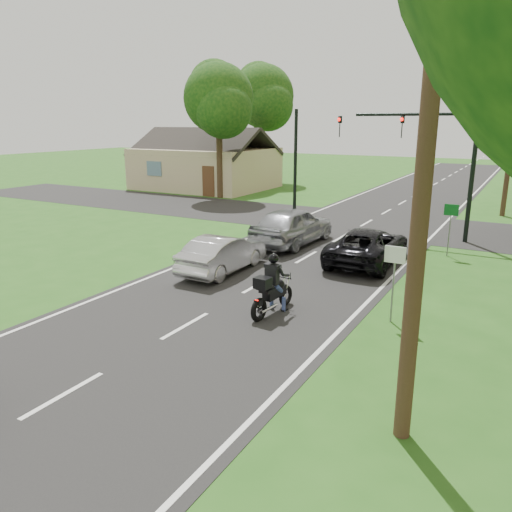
# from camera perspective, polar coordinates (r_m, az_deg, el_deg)

# --- Properties ---
(ground) EXTENTS (140.00, 140.00, 0.00)m
(ground) POSITION_cam_1_polar(r_m,az_deg,el_deg) (13.59, -8.07, -7.94)
(ground) COLOR #255417
(ground) RESTS_ON ground
(road) EXTENTS (8.00, 100.00, 0.01)m
(road) POSITION_cam_1_polar(r_m,az_deg,el_deg) (21.95, 7.87, 1.06)
(road) COLOR black
(road) RESTS_ON ground
(cross_road) EXTENTS (60.00, 7.00, 0.01)m
(cross_road) POSITION_cam_1_polar(r_m,az_deg,el_deg) (27.50, 12.50, 3.69)
(cross_road) COLOR black
(cross_road) RESTS_ON ground
(motorcycle_rider) EXTENTS (0.61, 2.06, 1.77)m
(motorcycle_rider) POSITION_cam_1_polar(r_m,az_deg,el_deg) (14.06, 1.80, -3.94)
(motorcycle_rider) COLOR black
(motorcycle_rider) RESTS_ON ground
(dark_suv) EXTENTS (2.33, 4.91, 1.36)m
(dark_suv) POSITION_cam_1_polar(r_m,az_deg,el_deg) (19.57, 12.67, 1.16)
(dark_suv) COLOR black
(dark_suv) RESTS_ON road
(silver_sedan) EXTENTS (1.44, 4.08, 1.34)m
(silver_sedan) POSITION_cam_1_polar(r_m,az_deg,el_deg) (18.01, -3.79, 0.28)
(silver_sedan) COLOR silver
(silver_sedan) RESTS_ON road
(silver_suv) EXTENTS (2.27, 5.07, 1.69)m
(silver_suv) POSITION_cam_1_polar(r_m,az_deg,el_deg) (22.07, 4.17, 3.51)
(silver_suv) COLOR #929599
(silver_suv) RESTS_ON road
(traffic_signal) EXTENTS (6.38, 0.44, 6.00)m
(traffic_signal) POSITION_cam_1_polar(r_m,az_deg,el_deg) (24.28, 19.32, 11.58)
(traffic_signal) COLOR black
(traffic_signal) RESTS_ON ground
(signal_pole_far) EXTENTS (0.20, 0.20, 6.00)m
(signal_pole_far) POSITION_cam_1_polar(r_m,az_deg,el_deg) (30.79, 4.52, 10.82)
(signal_pole_far) COLOR black
(signal_pole_far) RESTS_ON ground
(utility_pole_near) EXTENTS (1.60, 0.28, 10.00)m
(utility_pole_near) POSITION_cam_1_polar(r_m,az_deg,el_deg) (8.01, 18.98, 12.88)
(utility_pole_near) COLOR #4C3122
(utility_pole_near) RESTS_ON ground
(sign_white) EXTENTS (0.55, 0.07, 2.12)m
(sign_white) POSITION_cam_1_polar(r_m,az_deg,el_deg) (13.70, 15.54, -1.07)
(sign_white) COLOR slate
(sign_white) RESTS_ON ground
(sign_green) EXTENTS (0.55, 0.07, 2.12)m
(sign_green) POSITION_cam_1_polar(r_m,az_deg,el_deg) (21.35, 21.36, 4.13)
(sign_green) COLOR slate
(sign_green) RESTS_ON ground
(tree_left_near) EXTENTS (5.12, 4.96, 9.22)m
(tree_left_near) POSITION_cam_1_polar(r_m,az_deg,el_deg) (35.47, -4.12, 17.10)
(tree_left_near) COLOR #332316
(tree_left_near) RESTS_ON ground
(tree_left_far) EXTENTS (5.76, 5.58, 10.14)m
(tree_left_far) POSITION_cam_1_polar(r_m,az_deg,el_deg) (45.07, 0.97, 17.47)
(tree_left_far) COLOR #332316
(tree_left_far) RESTS_ON ground
(house) EXTENTS (10.20, 8.00, 4.84)m
(house) POSITION_cam_1_polar(r_m,az_deg,el_deg) (41.48, -5.76, 10.18)
(house) COLOR tan
(house) RESTS_ON ground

